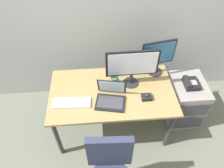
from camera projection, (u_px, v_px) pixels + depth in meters
ground_plane at (112, 125)px, 2.90m from camera, size 8.00×8.00×0.00m
back_wall at (107, 1)px, 2.39m from camera, size 6.00×0.10×2.80m
desk at (112, 95)px, 2.44m from camera, size 1.41×0.80×0.70m
file_cabinet at (184, 101)px, 2.79m from camera, size 0.42×0.53×0.63m
desk_phone at (191, 83)px, 2.52m from camera, size 0.17×0.20×0.09m
monitor_main at (132, 65)px, 2.27m from camera, size 0.58×0.18×0.47m
monitor_side at (158, 55)px, 2.41m from camera, size 0.40×0.18×0.45m
keyboard at (71, 103)px, 2.26m from camera, size 0.42×0.16×0.03m
laptop at (111, 97)px, 2.26m from camera, size 0.36×0.33×0.24m
trackball_mouse at (147, 97)px, 2.30m from camera, size 0.11×0.09×0.07m
coffee_mug at (114, 81)px, 2.42m from camera, size 0.09×0.08×0.11m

